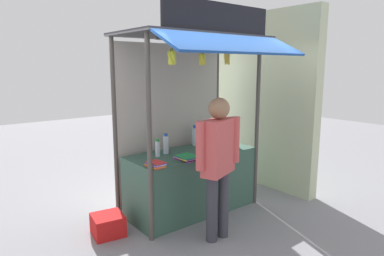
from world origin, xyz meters
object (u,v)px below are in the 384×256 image
water_bottle_right (158,148)px  vendor_person (218,156)px  banana_bunch_inner_right (202,59)px  plastic_crate (108,225)px  water_bottle_mid_left (202,138)px  magazine_stack_front_left (187,158)px  water_bottle_back_left (195,136)px  water_bottle_back_right (166,144)px  banana_bunch_rightmost (172,58)px  water_bottle_mid_right (220,137)px  magazine_stack_far_right (156,164)px  water_bottle_left (226,138)px  banana_bunch_leftmost (227,58)px

water_bottle_right → vendor_person: bearing=-76.3°
banana_bunch_inner_right → plastic_crate: (-1.08, 0.56, -2.06)m
water_bottle_mid_left → magazine_stack_front_left: size_ratio=0.77×
water_bottle_mid_left → vendor_person: size_ratio=0.13×
vendor_person → water_bottle_back_left: bearing=-136.6°
plastic_crate → water_bottle_back_right: bearing=5.2°
water_bottle_mid_left → water_bottle_back_right: water_bottle_back_right is taller
banana_bunch_rightmost → water_bottle_mid_right: bearing=23.6°
water_bottle_right → magazine_stack_far_right: bearing=-125.7°
water_bottle_mid_left → magazine_stack_far_right: size_ratio=0.93×
water_bottle_left → banana_bunch_leftmost: size_ratio=0.90×
water_bottle_right → water_bottle_back_left: bearing=14.1°
water_bottle_right → magazine_stack_front_left: 0.44m
water_bottle_mid_right → banana_bunch_leftmost: bearing=-126.9°
water_bottle_right → water_bottle_left: bearing=-3.3°
water_bottle_mid_right → magazine_stack_far_right: (-1.43, -0.39, -0.10)m
water_bottle_left → magazine_stack_far_right: size_ratio=0.96×
water_bottle_back_right → water_bottle_mid_right: bearing=-4.5°
banana_bunch_inner_right → magazine_stack_front_left: bearing=110.7°
magazine_stack_front_left → banana_bunch_inner_right: 1.30m
water_bottle_mid_right → magazine_stack_far_right: water_bottle_mid_right is taller
water_bottle_back_left → water_bottle_mid_left: water_bottle_back_left is taller
water_bottle_right → water_bottle_mid_right: 1.14m
magazine_stack_far_right → banana_bunch_inner_right: banana_bunch_inner_right is taller
banana_bunch_inner_right → magazine_stack_far_right: bearing=163.0°
magazine_stack_front_left → water_bottle_back_left: bearing=43.9°
water_bottle_mid_right → water_bottle_back_left: bearing=145.3°
water_bottle_left → magazine_stack_far_right: 1.56m
water_bottle_left → banana_bunch_rightmost: 1.91m
water_bottle_mid_left → water_bottle_right: 0.93m
magazine_stack_far_right → plastic_crate: bearing=142.3°
water_bottle_left → vendor_person: vendor_person is taller
magazine_stack_far_right → magazine_stack_front_left: bearing=3.2°
plastic_crate → magazine_stack_front_left: bearing=-19.3°
magazine_stack_front_left → banana_bunch_leftmost: (0.50, -0.21, 1.29)m
water_bottle_back_left → water_bottle_mid_left: bearing=-24.8°
plastic_crate → vendor_person: bearing=-42.6°
banana_bunch_rightmost → banana_bunch_inner_right: (0.46, 0.00, -0.01)m
water_bottle_mid_left → magazine_stack_far_right: 1.34m
water_bottle_mid_right → water_bottle_right: bearing=179.2°
water_bottle_mid_left → banana_bunch_rightmost: (-1.08, -0.75, 1.20)m
vendor_person → plastic_crate: vendor_person is taller
water_bottle_back_right → magazine_stack_far_right: size_ratio=1.13×
water_bottle_mid_right → banana_bunch_leftmost: size_ratio=1.04×
banana_bunch_inner_right → water_bottle_left: bearing=28.7°
water_bottle_back_left → banana_bunch_leftmost: bearing=-97.6°
magazine_stack_far_right → banana_bunch_leftmost: banana_bunch_leftmost is taller
water_bottle_back_right → plastic_crate: size_ratio=0.77×
water_bottle_right → banana_bunch_leftmost: bearing=-39.2°
water_bottle_mid_left → banana_bunch_leftmost: size_ratio=0.87×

